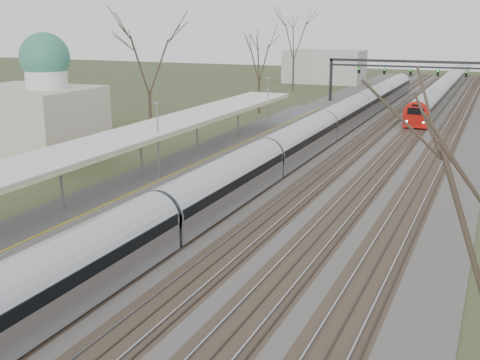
# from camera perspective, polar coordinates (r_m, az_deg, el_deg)

# --- Properties ---
(track_bed) EXTENTS (24.00, 160.00, 0.22)m
(track_bed) POSITION_cam_1_polar(r_m,az_deg,el_deg) (56.56, 10.56, 3.33)
(track_bed) COLOR #474442
(track_bed) RESTS_ON ground
(platform) EXTENTS (3.50, 69.00, 1.00)m
(platform) POSITION_cam_1_polar(r_m,az_deg,el_deg) (43.79, -6.79, 0.73)
(platform) COLOR #9E9B93
(platform) RESTS_ON ground
(canopy) EXTENTS (4.10, 50.00, 3.11)m
(canopy) POSITION_cam_1_polar(r_m,az_deg,el_deg) (39.33, -10.24, 4.11)
(canopy) COLOR slate
(canopy) RESTS_ON platform
(dome_building) EXTENTS (10.00, 8.00, 10.30)m
(dome_building) POSITION_cam_1_polar(r_m,az_deg,el_deg) (51.03, -19.07, 5.71)
(dome_building) COLOR beige
(dome_building) RESTS_ON ground
(signal_gantry) EXTENTS (21.00, 0.59, 6.08)m
(signal_gantry) POSITION_cam_1_polar(r_m,az_deg,el_deg) (85.21, 15.45, 10.13)
(signal_gantry) COLOR black
(signal_gantry) RESTS_ON ground
(tree_west_far) EXTENTS (5.50, 5.50, 11.33)m
(tree_west_far) POSITION_cam_1_polar(r_m,az_deg,el_deg) (55.68, -8.72, 11.49)
(tree_west_far) COLOR #2D231C
(tree_west_far) RESTS_ON ground
(train_near) EXTENTS (2.62, 90.21, 3.05)m
(train_near) POSITION_cam_1_polar(r_m,az_deg,el_deg) (56.97, 7.91, 4.97)
(train_near) COLOR #A1A3AB
(train_near) RESTS_ON ground
(train_far) EXTENTS (2.62, 75.21, 3.05)m
(train_far) POSITION_cam_1_polar(r_m,az_deg,el_deg) (102.36, 19.14, 8.62)
(train_far) COLOR #A1A3AB
(train_far) RESTS_ON ground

